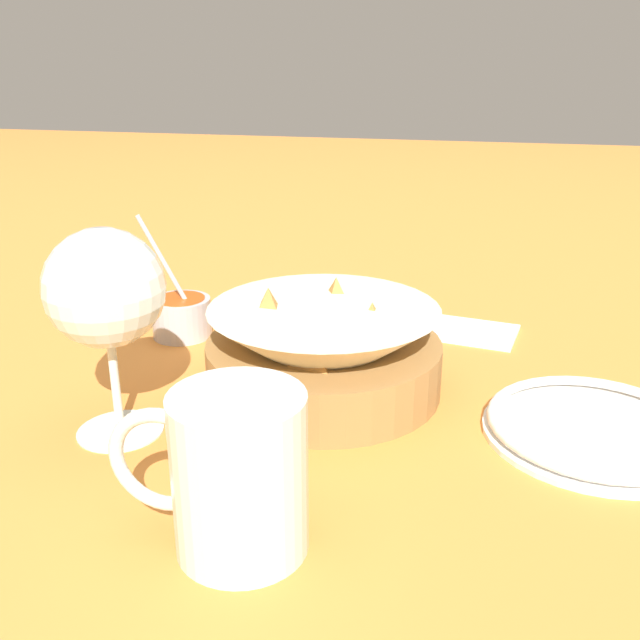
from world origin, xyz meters
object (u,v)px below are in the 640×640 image
object	(u,v)px
beer_mug	(230,478)
side_plate	(595,428)
food_basket	(319,352)
sauce_cup	(181,315)
wine_glass	(105,294)

from	to	relation	value
beer_mug	side_plate	xyz separation A→B (m)	(-0.23, -0.19, -0.04)
side_plate	food_basket	bearing A→B (deg)	-7.68
food_basket	beer_mug	world-z (taller)	beer_mug
food_basket	beer_mug	distance (m)	0.22
food_basket	beer_mug	xyz separation A→B (m)	(0.00, 0.22, 0.01)
sauce_cup	side_plate	distance (m)	0.42
food_basket	wine_glass	bearing A→B (deg)	38.68
wine_glass	side_plate	bearing A→B (deg)	-167.87
food_basket	side_plate	distance (m)	0.23
wine_glass	beer_mug	distance (m)	0.19
sauce_cup	beer_mug	distance (m)	0.36
beer_mug	side_plate	size ratio (longest dim) A/B	0.70
beer_mug	sauce_cup	bearing A→B (deg)	-61.54
food_basket	wine_glass	world-z (taller)	wine_glass
food_basket	side_plate	bearing A→B (deg)	172.32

